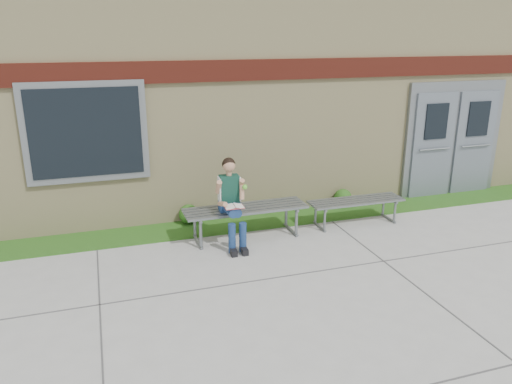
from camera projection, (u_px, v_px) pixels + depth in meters
name	position (u px, v px, depth m)	size (l,w,h in m)	color
ground	(338.00, 287.00, 6.57)	(80.00, 80.00, 0.00)	#9E9E99
grass_strip	(272.00, 220.00, 8.92)	(16.00, 0.80, 0.02)	#154B14
school_building	(223.00, 83.00, 11.36)	(16.20, 6.22, 4.20)	beige
bench_left	(246.00, 214.00, 8.07)	(2.00, 0.58, 0.52)	slate
bench_right	(356.00, 205.00, 8.67)	(1.69, 0.48, 0.44)	slate
girl	(231.00, 200.00, 7.69)	(0.46, 0.78, 1.38)	navy
shrub_mid	(189.00, 214.00, 8.67)	(0.34, 0.34, 0.34)	#154B14
shrub_east	(343.00, 198.00, 9.55)	(0.34, 0.34, 0.34)	#154B14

